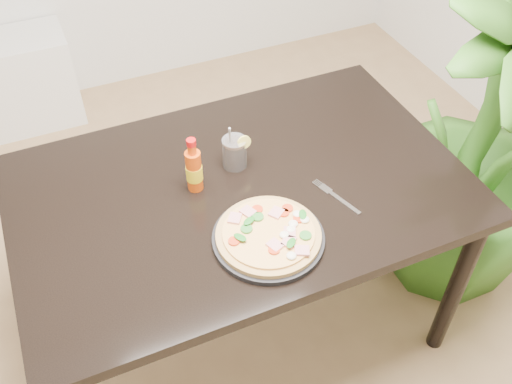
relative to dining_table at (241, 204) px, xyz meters
name	(u,v)px	position (x,y,z in m)	size (l,w,h in m)	color
dining_table	(241,204)	(0.00, 0.00, 0.00)	(1.40, 0.90, 0.75)	black
plate	(268,238)	(-0.01, -0.24, 0.09)	(0.32, 0.32, 0.02)	black
pizza	(269,234)	(-0.01, -0.24, 0.11)	(0.30, 0.30, 0.03)	tan
hot_sauce_bottle	(194,170)	(-0.13, 0.05, 0.16)	(0.06, 0.06, 0.19)	#D6490C
cola_cup	(235,153)	(0.02, 0.10, 0.13)	(0.09, 0.08, 0.17)	black
fork	(335,196)	(0.24, -0.16, 0.09)	(0.07, 0.18, 0.00)	silver
houseplant	(480,147)	(0.92, -0.05, -0.03)	(0.71, 0.71, 1.27)	#30691C
plant_pot	(446,241)	(0.92, -0.05, -0.56)	(0.28, 0.28, 0.22)	brown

